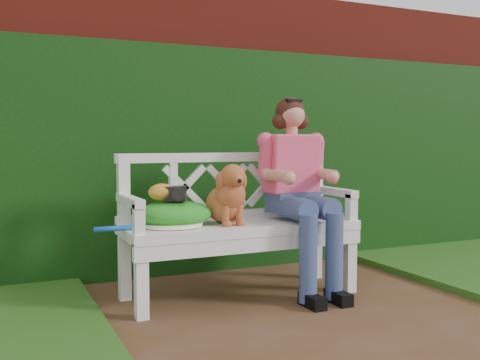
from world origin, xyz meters
name	(u,v)px	position (x,y,z in m)	size (l,w,h in m)	color
ground	(345,335)	(0.00, 0.00, 0.00)	(60.00, 60.00, 0.00)	#4B2E14
brick_wall	(210,128)	(0.00, 1.90, 1.10)	(10.00, 0.30, 2.20)	maroon
ivy_hedge	(221,160)	(0.00, 1.68, 0.85)	(10.00, 0.18, 1.70)	#12430B
garden_bench	(240,259)	(-0.19, 0.89, 0.24)	(1.58, 0.60, 0.48)	white
seated_woman	(294,200)	(0.19, 0.87, 0.60)	(0.51, 0.68, 1.21)	#EE2C68
dog	(227,193)	(-0.30, 0.86, 0.67)	(0.26, 0.35, 0.38)	brown
tennis_racket	(168,225)	(-0.68, 0.85, 0.50)	(0.68, 0.28, 0.03)	white
green_bag	(175,213)	(-0.62, 0.90, 0.56)	(0.47, 0.36, 0.16)	#238136
camera_item	(175,193)	(-0.63, 0.87, 0.68)	(0.13, 0.10, 0.09)	black
baseball_glove	(162,192)	(-0.71, 0.89, 0.69)	(0.16, 0.12, 0.10)	#C07D23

